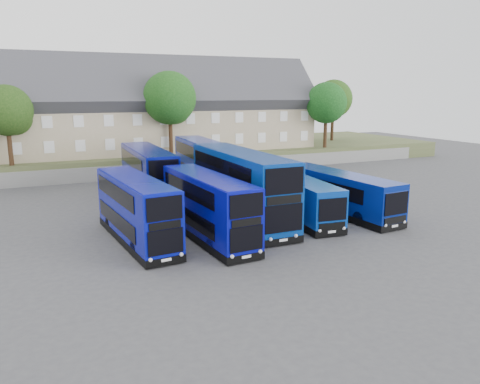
# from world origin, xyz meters

# --- Properties ---
(ground) EXTENTS (120.00, 120.00, 0.00)m
(ground) POSITION_xyz_m (0.00, 0.00, 0.00)
(ground) COLOR #404044
(ground) RESTS_ON ground
(retaining_wall) EXTENTS (70.00, 0.40, 1.50)m
(retaining_wall) POSITION_xyz_m (0.00, 24.00, 0.75)
(retaining_wall) COLOR slate
(retaining_wall) RESTS_ON ground
(earth_bank) EXTENTS (80.00, 20.00, 2.00)m
(earth_bank) POSITION_xyz_m (0.00, 34.00, 1.00)
(earth_bank) COLOR #4B5832
(earth_bank) RESTS_ON ground
(terrace_row) EXTENTS (48.00, 10.40, 11.20)m
(terrace_row) POSITION_xyz_m (-3.00, 30.00, 6.60)
(terrace_row) COLOR tan
(terrace_row) RESTS_ON earth_bank
(dd_front_left) EXTENTS (3.15, 10.02, 3.92)m
(dd_front_left) POSITION_xyz_m (-6.74, 2.74, 1.92)
(dd_front_left) COLOR #0910A6
(dd_front_left) RESTS_ON ground
(dd_front_mid) EXTENTS (2.90, 10.10, 3.96)m
(dd_front_mid) POSITION_xyz_m (-2.58, 1.53, 1.94)
(dd_front_mid) COLOR #080C9E
(dd_front_mid) RESTS_ON ground
(dd_front_right) EXTENTS (2.88, 12.33, 4.90)m
(dd_front_right) POSITION_xyz_m (0.95, 4.39, 2.41)
(dd_front_right) COLOR navy
(dd_front_right) RESTS_ON ground
(dd_rear_left) EXTENTS (2.79, 11.12, 4.39)m
(dd_rear_left) POSITION_xyz_m (-3.56, 13.01, 2.16)
(dd_rear_left) COLOR #060E7E
(dd_rear_left) RESTS_ON ground
(dd_rear_right) EXTENTS (3.12, 11.34, 4.46)m
(dd_rear_right) POSITION_xyz_m (2.45, 16.39, 2.19)
(dd_rear_right) COLOR #07198B
(dd_rear_right) RESTS_ON ground
(coach_east_a) EXTENTS (3.33, 10.96, 2.95)m
(coach_east_a) POSITION_xyz_m (5.04, 3.82, 1.44)
(coach_east_a) COLOR #0838A1
(coach_east_a) RESTS_ON ground
(coach_east_b) EXTENTS (3.28, 11.38, 3.07)m
(coach_east_b) POSITION_xyz_m (8.55, 3.42, 1.50)
(coach_east_b) COLOR navy
(coach_east_b) RESTS_ON ground
(tree_west) EXTENTS (4.80, 4.80, 7.65)m
(tree_west) POSITION_xyz_m (-13.85, 25.10, 7.05)
(tree_west) COLOR #382314
(tree_west) RESTS_ON earth_bank
(tree_mid) EXTENTS (5.76, 5.76, 9.18)m
(tree_mid) POSITION_xyz_m (2.15, 25.60, 8.07)
(tree_mid) COLOR #382314
(tree_mid) RESTS_ON earth_bank
(tree_east) EXTENTS (5.12, 5.12, 8.16)m
(tree_east) POSITION_xyz_m (22.15, 25.10, 7.39)
(tree_east) COLOR #382314
(tree_east) RESTS_ON earth_bank
(tree_far) EXTENTS (5.44, 5.44, 8.67)m
(tree_far) POSITION_xyz_m (28.15, 32.10, 7.73)
(tree_far) COLOR #382314
(tree_far) RESTS_ON earth_bank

